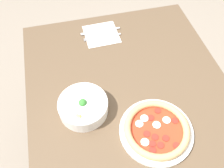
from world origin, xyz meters
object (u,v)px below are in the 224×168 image
(pizza, at_px, (156,130))
(bowl, at_px, (83,106))
(knife, at_px, (102,31))
(fork, at_px, (103,37))

(pizza, bearing_deg, bowl, 58.01)
(knife, bearing_deg, pizza, 97.21)
(pizza, relative_size, fork, 1.48)
(bowl, bearing_deg, knife, -21.16)
(pizza, distance_m, bowl, 0.30)
(bowl, relative_size, fork, 1.03)
(pizza, height_order, fork, pizza)
(fork, distance_m, knife, 0.05)
(bowl, distance_m, knife, 0.48)
(pizza, xyz_separation_m, fork, (0.56, 0.08, -0.01))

